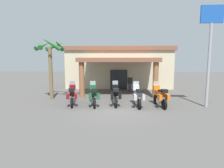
% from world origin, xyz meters
% --- Properties ---
extents(ground_plane, '(80.00, 80.00, 0.00)m').
position_xyz_m(ground_plane, '(0.00, 0.00, 0.00)').
color(ground_plane, '#514F4C').
extents(motel_building, '(12.17, 10.71, 4.59)m').
position_xyz_m(motel_building, '(-0.05, 10.66, 2.34)').
color(motel_building, beige).
rests_on(motel_building, ground_plane).
extents(motorcycle_maroon, '(0.95, 2.18, 1.61)m').
position_xyz_m(motorcycle_maroon, '(-3.01, 0.89, 0.70)').
color(motorcycle_maroon, black).
rests_on(motorcycle_maroon, ground_plane).
extents(motorcycle_green, '(0.94, 2.19, 1.61)m').
position_xyz_m(motorcycle_green, '(-1.52, 0.87, 0.70)').
color(motorcycle_green, black).
rests_on(motorcycle_green, ground_plane).
extents(motorcycle_black, '(0.73, 2.21, 1.61)m').
position_xyz_m(motorcycle_black, '(-0.02, 1.12, 0.70)').
color(motorcycle_black, black).
rests_on(motorcycle_black, ground_plane).
extents(motorcycle_silver, '(0.73, 2.21, 1.61)m').
position_xyz_m(motorcycle_silver, '(1.47, 0.83, 0.70)').
color(motorcycle_silver, black).
rests_on(motorcycle_silver, ground_plane).
extents(motorcycle_orange, '(0.85, 2.20, 1.61)m').
position_xyz_m(motorcycle_orange, '(2.97, 0.88, 0.70)').
color(motorcycle_orange, black).
rests_on(motorcycle_orange, ground_plane).
extents(pedestrian, '(0.47, 0.32, 1.71)m').
position_xyz_m(pedestrian, '(1.13, 6.28, 0.99)').
color(pedestrian, '#3F334C').
rests_on(pedestrian, ground_plane).
extents(palm_tree_roadside, '(2.30, 2.27, 4.85)m').
position_xyz_m(palm_tree_roadside, '(-5.28, 2.85, 3.69)').
color(palm_tree_roadside, brown).
rests_on(palm_tree_roadside, ground_plane).
extents(roadside_sign, '(1.40, 0.18, 6.51)m').
position_xyz_m(roadside_sign, '(6.03, 0.98, 4.38)').
color(roadside_sign, '#99999E').
rests_on(roadside_sign, ground_plane).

